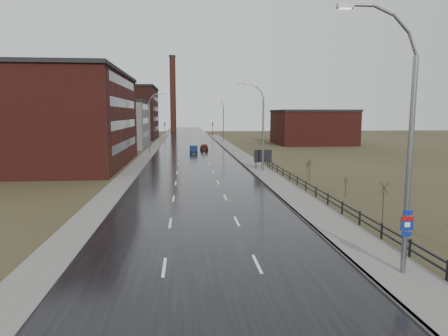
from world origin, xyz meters
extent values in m
plane|color=#2D2819|center=(0.00, 0.00, 0.00)|extent=(320.00, 320.00, 0.00)
cube|color=black|center=(0.00, 60.00, 0.03)|extent=(14.00, 300.00, 0.06)
cube|color=#595651|center=(8.60, 35.00, 0.09)|extent=(3.20, 180.00, 0.18)
cube|color=slate|center=(7.08, 35.00, 0.09)|extent=(0.16, 180.00, 0.18)
cube|color=#595651|center=(-8.20, 60.00, 0.06)|extent=(2.40, 260.00, 0.12)
cube|color=#471914|center=(-21.00, 45.00, 6.50)|extent=(22.00, 28.00, 13.00)
cube|color=black|center=(-21.00, 45.00, 13.25)|extent=(22.44, 28.56, 0.50)
cube|color=black|center=(-10.02, 45.00, 3.00)|extent=(0.06, 22.40, 1.20)
cube|color=black|center=(-10.02, 45.00, 6.00)|extent=(0.06, 22.40, 1.20)
cube|color=black|center=(-10.02, 45.00, 9.00)|extent=(0.06, 22.40, 1.20)
cube|color=black|center=(-10.02, 45.00, 12.00)|extent=(0.06, 22.40, 1.20)
cube|color=slate|center=(-18.00, 78.00, 5.00)|extent=(16.00, 20.00, 10.00)
cube|color=black|center=(-18.00, 78.00, 10.25)|extent=(16.32, 20.40, 0.50)
cube|color=black|center=(-10.02, 78.00, 3.00)|extent=(0.06, 16.00, 1.20)
cube|color=black|center=(-10.02, 78.00, 6.00)|extent=(0.06, 16.00, 1.20)
cube|color=black|center=(-10.02, 78.00, 9.00)|extent=(0.06, 16.00, 1.20)
cube|color=#331611|center=(-23.00, 108.00, 7.50)|extent=(26.00, 24.00, 15.00)
cube|color=black|center=(-23.00, 108.00, 15.25)|extent=(26.52, 24.48, 0.50)
cube|color=black|center=(-10.02, 108.00, 3.00)|extent=(0.06, 19.20, 1.20)
cube|color=black|center=(-10.02, 108.00, 6.00)|extent=(0.06, 19.20, 1.20)
cube|color=black|center=(-10.02, 108.00, 9.00)|extent=(0.06, 19.20, 1.20)
cube|color=black|center=(-10.02, 108.00, 12.00)|extent=(0.06, 19.20, 1.20)
cube|color=#471914|center=(30.30, 82.00, 4.00)|extent=(18.00, 16.00, 8.00)
cube|color=black|center=(30.30, 82.00, 8.25)|extent=(18.36, 16.32, 0.50)
cylinder|color=#331611|center=(-6.00, 150.00, 15.00)|extent=(2.40, 2.40, 30.00)
cylinder|color=black|center=(-6.00, 150.00, 30.30)|extent=(2.70, 2.70, 0.80)
cylinder|color=slate|center=(8.80, 2.00, 5.00)|extent=(0.24, 0.24, 10.00)
cylinder|color=slate|center=(8.61, 2.00, 10.46)|extent=(0.57, 0.14, 1.12)
cylinder|color=slate|center=(8.06, 2.00, 11.28)|extent=(0.91, 0.14, 0.91)
cylinder|color=slate|center=(7.25, 2.00, 11.82)|extent=(1.12, 0.14, 0.57)
cylinder|color=slate|center=(6.29, 2.00, 12.01)|extent=(1.15, 0.14, 0.14)
cube|color=slate|center=(5.54, 2.00, 11.96)|extent=(0.70, 0.28, 0.18)
cube|color=silver|center=(5.54, 2.00, 11.86)|extent=(0.50, 0.20, 0.04)
cube|color=navy|center=(8.80, 1.88, 3.05)|extent=(0.45, 0.04, 0.22)
cube|color=navy|center=(8.80, 1.88, 2.55)|extent=(0.60, 0.04, 0.65)
cube|color=maroon|center=(8.80, 1.87, 2.78)|extent=(0.60, 0.04, 0.20)
cube|color=navy|center=(8.80, 1.88, 2.05)|extent=(0.45, 0.04, 0.22)
cube|color=silver|center=(8.80, 1.86, 2.50)|extent=(0.26, 0.02, 0.22)
cylinder|color=slate|center=(8.80, 36.00, 4.75)|extent=(0.24, 0.24, 9.50)
cylinder|color=slate|center=(8.63, 36.00, 9.90)|extent=(0.51, 0.14, 0.98)
cylinder|color=slate|center=(8.16, 36.00, 10.62)|extent=(0.81, 0.14, 0.81)
cylinder|color=slate|center=(7.44, 36.00, 11.09)|extent=(0.98, 0.14, 0.51)
cylinder|color=slate|center=(6.60, 36.00, 11.26)|extent=(1.01, 0.14, 0.14)
cube|color=slate|center=(5.91, 36.00, 11.21)|extent=(0.70, 0.28, 0.18)
cube|color=silver|center=(5.91, 36.00, 11.11)|extent=(0.50, 0.20, 0.04)
cylinder|color=slate|center=(-8.00, 62.00, 4.75)|extent=(0.24, 0.24, 9.50)
cylinder|color=slate|center=(-7.83, 62.00, 9.90)|extent=(0.51, 0.14, 0.98)
cylinder|color=slate|center=(-7.36, 62.00, 10.62)|extent=(0.81, 0.14, 0.81)
cylinder|color=slate|center=(-6.64, 62.00, 11.09)|extent=(0.98, 0.14, 0.51)
cylinder|color=slate|center=(-5.80, 62.00, 11.26)|extent=(1.01, 0.14, 0.14)
cube|color=slate|center=(-5.11, 62.00, 11.21)|extent=(0.70, 0.28, 0.18)
cube|color=silver|center=(-5.11, 62.00, 11.11)|extent=(0.50, 0.20, 0.04)
cylinder|color=slate|center=(8.80, 90.00, 4.75)|extent=(0.24, 0.24, 9.50)
cylinder|color=slate|center=(8.63, 90.00, 9.90)|extent=(0.51, 0.14, 0.98)
cylinder|color=slate|center=(8.16, 90.00, 10.62)|extent=(0.81, 0.14, 0.81)
cylinder|color=slate|center=(7.44, 90.00, 11.09)|extent=(0.98, 0.14, 0.51)
cylinder|color=slate|center=(6.60, 90.00, 11.26)|extent=(1.01, 0.14, 0.14)
cube|color=slate|center=(5.91, 90.00, 11.21)|extent=(0.70, 0.28, 0.18)
cube|color=silver|center=(5.91, 90.00, 11.11)|extent=(0.50, 0.20, 0.04)
cube|color=black|center=(10.30, 1.00, 0.55)|extent=(0.10, 0.10, 1.10)
cube|color=black|center=(10.30, 4.00, 0.55)|extent=(0.10, 0.10, 1.10)
cube|color=black|center=(10.30, 7.00, 0.55)|extent=(0.10, 0.10, 1.10)
cube|color=black|center=(10.30, 10.00, 0.55)|extent=(0.10, 0.10, 1.10)
cube|color=black|center=(10.30, 13.00, 0.55)|extent=(0.10, 0.10, 1.10)
cube|color=black|center=(10.30, 16.00, 0.55)|extent=(0.10, 0.10, 1.10)
cube|color=black|center=(10.30, 19.00, 0.55)|extent=(0.10, 0.10, 1.10)
cube|color=black|center=(10.30, 22.00, 0.55)|extent=(0.10, 0.10, 1.10)
cube|color=black|center=(10.30, 25.00, 0.55)|extent=(0.10, 0.10, 1.10)
cube|color=black|center=(10.30, 28.00, 0.55)|extent=(0.10, 0.10, 1.10)
cube|color=black|center=(10.30, 31.00, 0.55)|extent=(0.10, 0.10, 1.10)
cube|color=black|center=(10.30, 34.00, 0.55)|extent=(0.10, 0.10, 1.10)
cube|color=black|center=(10.30, 37.00, 0.55)|extent=(0.10, 0.10, 1.10)
cube|color=black|center=(10.30, 40.00, 0.55)|extent=(0.10, 0.10, 1.10)
cube|color=black|center=(10.30, 43.00, 0.55)|extent=(0.10, 0.10, 1.10)
cube|color=black|center=(10.30, 18.50, 0.95)|extent=(0.08, 53.00, 0.10)
cube|color=black|center=(10.30, 18.50, 0.55)|extent=(0.08, 53.00, 0.10)
cylinder|color=#382D23|center=(12.32, 10.84, 1.06)|extent=(0.08, 0.08, 2.13)
cylinder|color=#382D23|center=(12.37, 10.84, 2.45)|extent=(0.04, 0.71, 0.84)
cylinder|color=#382D23|center=(12.34, 10.89, 2.45)|extent=(0.67, 0.26, 0.85)
cylinder|color=#382D23|center=(12.28, 10.87, 2.45)|extent=(0.40, 0.60, 0.85)
cylinder|color=#382D23|center=(12.28, 10.81, 2.45)|extent=(0.40, 0.60, 0.85)
cylinder|color=#382D23|center=(12.34, 10.79, 2.45)|extent=(0.67, 0.26, 0.85)
cylinder|color=#382D23|center=(13.21, 19.49, 0.67)|extent=(0.08, 0.08, 1.34)
cylinder|color=#382D23|center=(13.26, 19.49, 1.54)|extent=(0.04, 0.46, 0.54)
cylinder|color=#382D23|center=(13.22, 19.54, 1.54)|extent=(0.44, 0.18, 0.54)
cylinder|color=#382D23|center=(13.17, 19.52, 1.54)|extent=(0.27, 0.39, 0.55)
cylinder|color=#382D23|center=(13.17, 19.46, 1.54)|extent=(0.27, 0.39, 0.55)
cylinder|color=#382D23|center=(13.22, 19.44, 1.54)|extent=(0.44, 0.18, 0.54)
cylinder|color=#382D23|center=(12.02, 26.38, 1.02)|extent=(0.08, 0.08, 2.03)
cylinder|color=#382D23|center=(12.07, 26.38, 2.33)|extent=(0.04, 0.68, 0.80)
cylinder|color=#382D23|center=(12.04, 26.42, 2.33)|extent=(0.65, 0.25, 0.81)
cylinder|color=#382D23|center=(11.98, 26.41, 2.33)|extent=(0.38, 0.57, 0.82)
cylinder|color=#382D23|center=(11.98, 26.35, 2.33)|extent=(0.38, 0.57, 0.82)
cylinder|color=#382D23|center=(12.04, 26.33, 2.33)|extent=(0.65, 0.25, 0.81)
cylinder|color=#382D23|center=(13.00, 30.33, 0.72)|extent=(0.08, 0.08, 1.45)
cylinder|color=#382D23|center=(13.05, 30.33, 1.67)|extent=(0.04, 0.49, 0.58)
cylinder|color=#382D23|center=(13.01, 30.37, 1.67)|extent=(0.47, 0.19, 0.58)
cylinder|color=#382D23|center=(12.96, 30.35, 1.67)|extent=(0.29, 0.42, 0.59)
cylinder|color=#382D23|center=(12.96, 30.30, 1.67)|extent=(0.29, 0.42, 0.59)
cylinder|color=#382D23|center=(13.01, 30.28, 1.67)|extent=(0.47, 0.19, 0.58)
cube|color=black|center=(8.19, 37.52, 0.90)|extent=(0.10, 0.10, 1.80)
cube|color=black|center=(10.01, 37.52, 0.90)|extent=(0.10, 0.10, 1.80)
cube|color=silver|center=(9.10, 37.47, 1.89)|extent=(2.28, 0.08, 1.59)
cube|color=black|center=(9.10, 37.42, 1.89)|extent=(2.38, 0.04, 1.69)
cylinder|color=black|center=(-8.00, 120.00, 2.60)|extent=(0.16, 0.16, 5.20)
imported|color=black|center=(-8.00, 120.00, 4.75)|extent=(0.58, 2.73, 1.10)
sphere|color=#FF190C|center=(-8.00, 119.85, 5.05)|extent=(0.18, 0.18, 0.18)
cylinder|color=black|center=(8.00, 120.00, 2.60)|extent=(0.16, 0.16, 5.20)
imported|color=black|center=(8.00, 120.00, 4.75)|extent=(0.58, 2.73, 1.10)
sphere|color=#FF190C|center=(8.00, 119.85, 5.05)|extent=(0.18, 0.18, 0.18)
imported|color=#0C1C3D|center=(0.35, 61.43, 0.70)|extent=(1.62, 4.29, 1.40)
imported|color=#4F1B0D|center=(2.63, 67.29, 0.68)|extent=(1.62, 3.98, 1.36)
camera|label=1|loc=(-1.18, -14.85, 7.49)|focal=32.00mm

